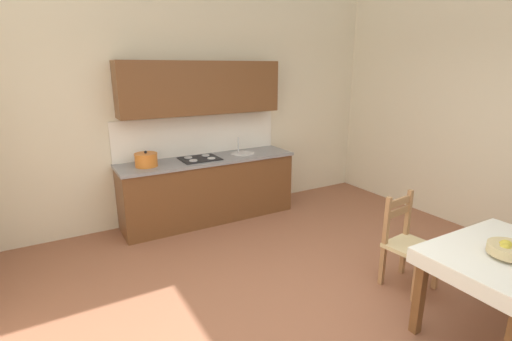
# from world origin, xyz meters

# --- Properties ---
(ground_plane) EXTENTS (6.37, 6.15, 0.10)m
(ground_plane) POSITION_xyz_m (0.00, 0.00, -0.05)
(ground_plane) COLOR #935B42
(wall_back) EXTENTS (6.37, 0.12, 4.00)m
(wall_back) POSITION_xyz_m (0.00, 2.84, 2.00)
(wall_back) COLOR beige
(wall_back) RESTS_ON ground_plane
(kitchen_cabinetry) EXTENTS (2.46, 0.63, 2.20)m
(kitchen_cabinetry) POSITION_xyz_m (-0.03, 2.50, 0.86)
(kitchen_cabinetry) COLOR brown
(kitchen_cabinetry) RESTS_ON ground_plane
(dining_table) EXTENTS (1.20, 0.89, 0.75)m
(dining_table) POSITION_xyz_m (0.99, -0.95, 0.61)
(dining_table) COLOR brown
(dining_table) RESTS_ON ground_plane
(dining_chair_kitchen_side) EXTENTS (0.46, 0.46, 0.93)m
(dining_chair_kitchen_side) POSITION_xyz_m (0.99, -0.09, 0.44)
(dining_chair_kitchen_side) COLOR #D1BC89
(dining_chair_kitchen_side) RESTS_ON ground_plane
(fruit_bowl) EXTENTS (0.30, 0.30, 0.12)m
(fruit_bowl) POSITION_xyz_m (0.92, -0.99, 0.81)
(fruit_bowl) COLOR tan
(fruit_bowl) RESTS_ON dining_table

